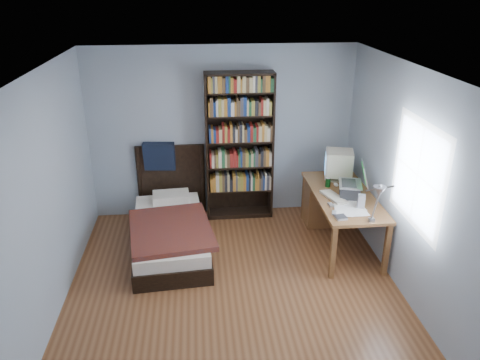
{
  "coord_description": "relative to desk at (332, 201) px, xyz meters",
  "views": [
    {
      "loc": [
        -0.36,
        -4.39,
        3.29
      ],
      "look_at": [
        0.15,
        0.87,
        1.03
      ],
      "focal_mm": 35.0,
      "sensor_mm": 36.0,
      "label": 1
    }
  ],
  "objects": [
    {
      "name": "soda_can",
      "position": [
        -0.14,
        -0.19,
        0.37
      ],
      "size": [
        0.07,
        0.07,
        0.12
      ],
      "primitive_type": "cylinder",
      "color": "#073715",
      "rests_on": "desk"
    },
    {
      "name": "laptop",
      "position": [
        0.07,
        -0.52,
        0.43
      ],
      "size": [
        0.44,
        0.43,
        0.45
      ],
      "color": "#2D2D30",
      "rests_on": "desk"
    },
    {
      "name": "desk",
      "position": [
        0.0,
        0.0,
        0.0
      ],
      "size": [
        0.75,
        1.64,
        0.73
      ],
      "color": "brown",
      "rests_on": "floor"
    },
    {
      "name": "phone_silver",
      "position": [
        -0.25,
        -0.76,
        0.32
      ],
      "size": [
        0.06,
        0.11,
        0.02
      ],
      "primitive_type": "cube",
      "rotation": [
        0.0,
        0.0,
        0.07
      ],
      "color": "#B8B8BD",
      "rests_on": "desk"
    },
    {
      "name": "crt_monitor",
      "position": [
        0.05,
        0.03,
        0.56
      ],
      "size": [
        0.45,
        0.42,
        0.43
      ],
      "color": "beige",
      "rests_on": "desk"
    },
    {
      "name": "speaker",
      "position": [
        0.1,
        -0.85,
        0.4
      ],
      "size": [
        0.11,
        0.11,
        0.17
      ],
      "primitive_type": "cube",
      "rotation": [
        0.0,
        0.0,
        -0.3
      ],
      "color": "gray",
      "rests_on": "desk"
    },
    {
      "name": "keyboard",
      "position": [
        -0.16,
        -0.55,
        0.33
      ],
      "size": [
        0.29,
        0.45,
        0.04
      ],
      "primitive_type": "cube",
      "rotation": [
        0.0,
        0.07,
        0.3
      ],
      "color": "beige",
      "rests_on": "desk"
    },
    {
      "name": "bookshelf",
      "position": [
        -1.26,
        0.52,
        0.66
      ],
      "size": [
        0.97,
        0.3,
        2.15
      ],
      "color": "black",
      "rests_on": "floor"
    },
    {
      "name": "bed",
      "position": [
        -2.27,
        -0.27,
        -0.16
      ],
      "size": [
        1.16,
        2.05,
        1.16
      ],
      "color": "black",
      "rests_on": "floor"
    },
    {
      "name": "external_drive",
      "position": [
        -0.23,
        -1.1,
        0.33
      ],
      "size": [
        0.14,
        0.14,
        0.03
      ],
      "primitive_type": "cube",
      "rotation": [
        0.0,
        0.0,
        0.15
      ],
      "color": "gray",
      "rests_on": "desk"
    },
    {
      "name": "phone_grey",
      "position": [
        -0.27,
        -0.98,
        0.32
      ],
      "size": [
        0.08,
        0.11,
        0.02
      ],
      "primitive_type": "cube",
      "rotation": [
        0.0,
        0.0,
        -0.34
      ],
      "color": "gray",
      "rests_on": "desk"
    },
    {
      "name": "mouse",
      "position": [
        -0.02,
        -0.18,
        0.33
      ],
      "size": [
        0.06,
        0.11,
        0.04
      ],
      "primitive_type": "ellipsoid",
      "color": "silver",
      "rests_on": "desk"
    },
    {
      "name": "room",
      "position": [
        -1.48,
        -1.42,
        0.84
      ],
      "size": [
        4.2,
        4.24,
        2.5
      ],
      "color": "brown",
      "rests_on": "ground"
    },
    {
      "name": "desk_lamp",
      "position": [
        -0.03,
        -1.61,
        0.85
      ],
      "size": [
        0.25,
        0.56,
        0.66
      ],
      "color": "#99999E",
      "rests_on": "desk"
    }
  ]
}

